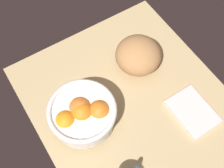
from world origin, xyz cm
name	(u,v)px	position (x,y,z in cm)	size (l,w,h in cm)	color
ground_plane	(130,105)	(0.00, 0.00, -1.50)	(69.56, 61.13, 3.00)	tan
fruit_bowl	(83,114)	(-2.33, -16.27, 5.99)	(20.95, 20.95, 10.57)	white
bread_loaf	(138,55)	(-11.31, 10.41, 5.54)	(15.65, 15.65, 11.08)	#B27D4B
napkin_folded	(193,112)	(13.56, 14.99, 0.55)	(15.69, 11.47, 1.09)	silver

